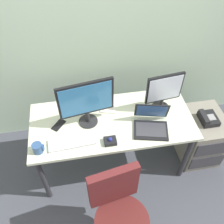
{
  "coord_description": "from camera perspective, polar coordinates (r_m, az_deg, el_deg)",
  "views": [
    {
      "loc": [
        -0.26,
        -1.53,
        2.55
      ],
      "look_at": [
        0.0,
        0.0,
        0.86
      ],
      "focal_mm": 40.0,
      "sensor_mm": 36.0,
      "label": 1
    }
  ],
  "objects": [
    {
      "name": "desk",
      "position": [
        2.44,
        0.0,
        -3.18
      ],
      "size": [
        1.56,
        0.71,
        0.74
      ],
      "color": "beige",
      "rests_on": "ground"
    },
    {
      "name": "monitor_main",
      "position": [
        2.18,
        -5.92,
        2.5
      ],
      "size": [
        0.5,
        0.18,
        0.48
      ],
      "color": "#262628",
      "rests_on": "desk"
    },
    {
      "name": "ground_plane",
      "position": [
        2.98,
        0.0,
        -11.25
      ],
      "size": [
        8.0,
        8.0,
        0.0
      ],
      "primitive_type": "plane",
      "color": "#43454F"
    },
    {
      "name": "coffee_mug",
      "position": [
        2.23,
        -16.58,
        -7.9
      ],
      "size": [
        0.1,
        0.09,
        0.09
      ],
      "color": "#315183",
      "rests_on": "desk"
    },
    {
      "name": "desk_phone",
      "position": [
        2.74,
        21.07,
        -1.37
      ],
      "size": [
        0.17,
        0.2,
        0.09
      ],
      "color": "black",
      "rests_on": "file_cabinet"
    },
    {
      "name": "cell_phone",
      "position": [
        2.39,
        -12.1,
        -2.91
      ],
      "size": [
        0.14,
        0.15,
        0.01
      ],
      "primitive_type": "cube",
      "rotation": [
        0.0,
        0.0,
        -0.68
      ],
      "color": "black",
      "rests_on": "desk"
    },
    {
      "name": "monitor_side",
      "position": [
        2.38,
        11.78,
        4.7
      ],
      "size": [
        0.35,
        0.18,
        0.42
      ],
      "color": "#262628",
      "rests_on": "desk"
    },
    {
      "name": "office_chair",
      "position": [
        2.24,
        1.62,
        -22.99
      ],
      "size": [
        0.52,
        0.52,
        0.96
      ],
      "color": "black",
      "rests_on": "ground"
    },
    {
      "name": "laptop",
      "position": [
        2.32,
        8.91,
        -2.52
      ],
      "size": [
        0.37,
        0.35,
        0.23
      ],
      "color": "black",
      "rests_on": "desk"
    },
    {
      "name": "trackball_mouse",
      "position": [
        2.21,
        -0.4,
        -6.63
      ],
      "size": [
        0.11,
        0.09,
        0.07
      ],
      "color": "black",
      "rests_on": "desk"
    },
    {
      "name": "paper_notepad",
      "position": [
        2.51,
        -0.69,
        1.53
      ],
      "size": [
        0.2,
        0.24,
        0.01
      ],
      "primitive_type": "cube",
      "rotation": [
        0.0,
        0.0,
        -0.26
      ],
      "color": "white",
      "rests_on": "desk"
    },
    {
      "name": "back_wall",
      "position": [
        2.52,
        -2.9,
        20.3
      ],
      "size": [
        6.0,
        0.1,
        2.8
      ],
      "primitive_type": "cube",
      "color": "#B4D0B3",
      "rests_on": "ground"
    },
    {
      "name": "file_cabinet",
      "position": [
        2.99,
        19.41,
        -5.28
      ],
      "size": [
        0.42,
        0.53,
        0.59
      ],
      "color": "gray",
      "rests_on": "ground"
    },
    {
      "name": "keyboard",
      "position": [
        2.24,
        -9.18,
        -6.75
      ],
      "size": [
        0.42,
        0.16,
        0.03
      ],
      "color": "silver",
      "rests_on": "desk"
    }
  ]
}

